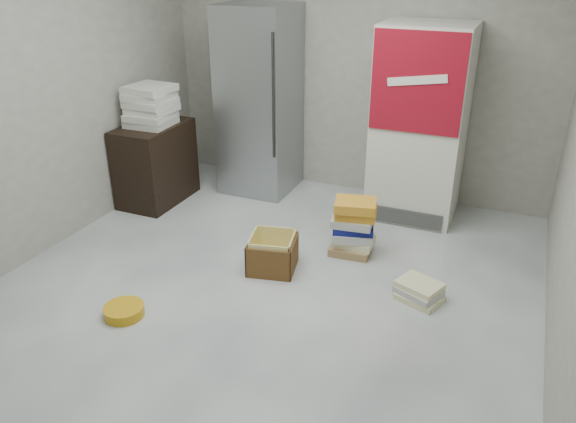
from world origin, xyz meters
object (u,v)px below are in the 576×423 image
at_px(cardboard_box, 273,255).
at_px(phonebook_stack_main, 353,227).
at_px(coke_cooler, 420,124).
at_px(wood_shelf, 156,163).
at_px(steel_fridge, 260,101).

bearing_deg(cardboard_box, phonebook_stack_main, 31.88).
distance_m(coke_cooler, wood_shelf, 2.63).
height_order(steel_fridge, cardboard_box, steel_fridge).
bearing_deg(steel_fridge, coke_cooler, -0.18).
bearing_deg(cardboard_box, coke_cooler, 49.29).
distance_m(steel_fridge, coke_cooler, 1.65).
bearing_deg(wood_shelf, cardboard_box, -25.60).
bearing_deg(cardboard_box, wood_shelf, 141.81).
bearing_deg(phonebook_stack_main, coke_cooler, 65.71).
distance_m(coke_cooler, phonebook_stack_main, 1.24).
height_order(wood_shelf, phonebook_stack_main, wood_shelf).
xyz_separation_m(wood_shelf, cardboard_box, (1.67, -0.80, -0.28)).
bearing_deg(wood_shelf, steel_fridge, 41.31).
relative_size(coke_cooler, cardboard_box, 4.10).
xyz_separation_m(steel_fridge, coke_cooler, (1.65, -0.01, -0.05)).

